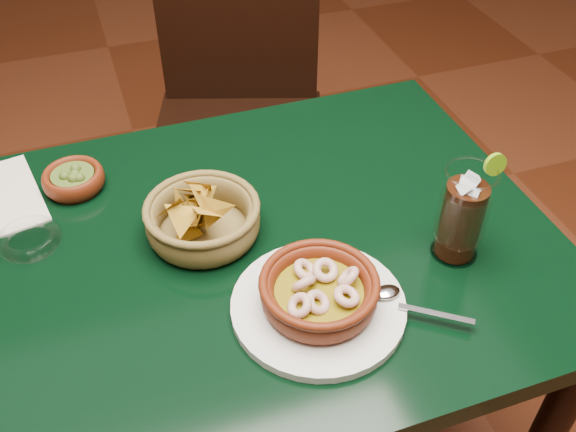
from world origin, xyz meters
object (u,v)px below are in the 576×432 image
object	(u,v)px
dining_table	(210,292)
shrimp_plate	(319,295)
chip_basket	(202,218)
dining_chair	(239,110)
cola_drink	(462,215)

from	to	relation	value
dining_table	shrimp_plate	bearing A→B (deg)	-52.34
chip_basket	dining_chair	bearing A→B (deg)	69.95
dining_chair	shrimp_plate	xyz separation A→B (m)	(-0.12, -0.89, 0.23)
dining_chair	chip_basket	world-z (taller)	dining_chair
dining_table	chip_basket	world-z (taller)	chip_basket
chip_basket	shrimp_plate	bearing A→B (deg)	-60.36
dining_chair	shrimp_plate	size ratio (longest dim) A/B	2.93
dining_chair	shrimp_plate	bearing A→B (deg)	-97.44
dining_table	cola_drink	size ratio (longest dim) A/B	6.18
dining_table	dining_chair	world-z (taller)	dining_chair
dining_table	cola_drink	xyz separation A→B (m)	(0.40, -0.13, 0.18)
shrimp_plate	cola_drink	world-z (taller)	cola_drink
dining_table	shrimp_plate	distance (m)	0.26
cola_drink	shrimp_plate	bearing A→B (deg)	-170.92
chip_basket	cola_drink	bearing A→B (deg)	-25.08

